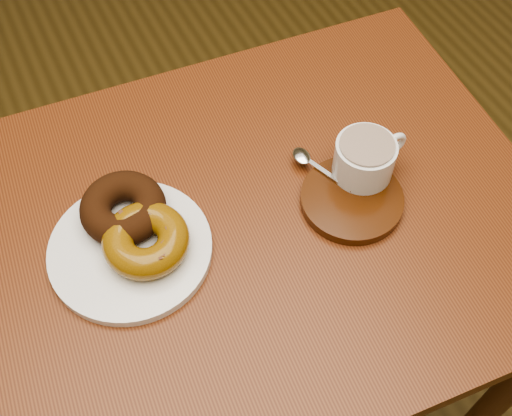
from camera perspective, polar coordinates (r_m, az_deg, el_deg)
name	(u,v)px	position (r m, az deg, el deg)	size (l,w,h in m)	color
cafe_table	(244,267)	(0.98, -1.06, -5.24)	(0.88, 0.69, 0.79)	#643015
donut_plate	(130,249)	(0.86, -11.10, -3.62)	(0.21, 0.21, 0.01)	white
donut_cinnamon	(123,208)	(0.86, -11.73, 0.00)	(0.11, 0.11, 0.04)	black
donut_caramel	(146,240)	(0.83, -9.76, -2.82)	(0.14, 0.14, 0.04)	#82580E
saucer	(352,199)	(0.89, 8.51, 0.76)	(0.14, 0.14, 0.02)	#391907
coffee_cup	(365,158)	(0.89, 9.70, 4.43)	(0.11, 0.08, 0.06)	white
teaspoon	(307,160)	(0.91, 4.55, 4.32)	(0.05, 0.10, 0.01)	silver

